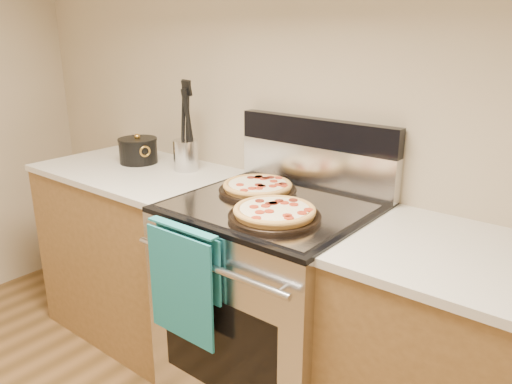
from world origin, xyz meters
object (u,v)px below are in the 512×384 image
Objects in this scene: utensil_crock at (186,155)px; pepperoni_pizza_front at (275,213)px; pepperoni_pizza_back at (258,187)px; saucepan at (138,152)px; range_body at (271,309)px.

pepperoni_pizza_front is at bearing -21.21° from utensil_crock.
pepperoni_pizza_back is 0.97× the size of pepperoni_pizza_front.
pepperoni_pizza_front is 0.83m from utensil_crock.
saucepan is (-0.83, 0.04, 0.02)m from pepperoni_pizza_back.
pepperoni_pizza_front is 2.20× the size of utensil_crock.
utensil_crock is 0.31m from saucepan.
utensil_crock is at bearing 165.82° from range_body.
utensil_crock is (-0.53, 0.10, 0.04)m from pepperoni_pizza_back.
utensil_crock is (-0.66, 0.17, 0.54)m from range_body.
range_body is 2.70× the size of pepperoni_pizza_front.
utensil_crock reaches higher than pepperoni_pizza_back.
pepperoni_pizza_back reaches higher than range_body.
pepperoni_pizza_front is 1.71× the size of saucepan.
utensil_crock is at bearing 169.62° from pepperoni_pizza_back.
range_body is 5.94× the size of utensil_crock.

